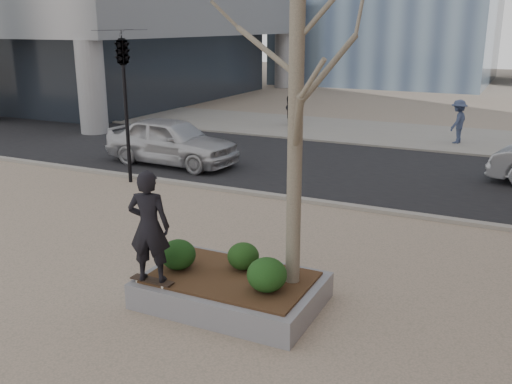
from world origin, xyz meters
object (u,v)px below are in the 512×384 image
at_px(planter, 232,290).
at_px(skateboard, 152,282).
at_px(police_car, 172,141).
at_px(skateboarder, 149,227).

height_order(planter, skateboard, skateboard).
xyz_separation_m(planter, police_car, (-6.62, 8.06, 0.60)).
bearing_deg(skateboard, planter, 35.47).
xyz_separation_m(skateboard, skateboarder, (0.00, 0.00, 0.98)).
height_order(skateboarder, police_car, skateboarder).
distance_m(planter, police_car, 10.45).
relative_size(skateboard, skateboarder, 0.41).
relative_size(planter, police_car, 0.64).
height_order(planter, skateboarder, skateboarder).
xyz_separation_m(planter, skateboarder, (-1.10, -0.76, 1.25)).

